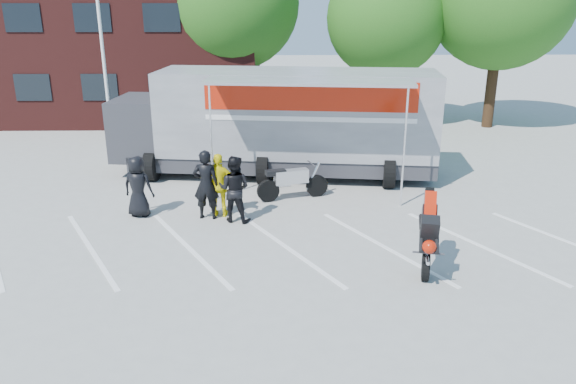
{
  "coord_description": "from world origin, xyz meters",
  "views": [
    {
      "loc": [
        -0.0,
        -11.62,
        5.81
      ],
      "look_at": [
        0.25,
        1.4,
        1.3
      ],
      "focal_mm": 35.0,
      "sensor_mm": 36.0,
      "label": 1
    }
  ],
  "objects_px": {
    "stunt_bike_rider": "(424,266)",
    "spectator_leather_c": "(234,189)",
    "spectator_hivis": "(219,185)",
    "tree_mid": "(386,18)",
    "spectator_leather_b": "(206,185)",
    "transporter_truck": "(282,174)",
    "parked_motorcycle": "(293,199)",
    "spectator_leather_a": "(138,187)",
    "flagpole": "(106,20)",
    "tree_left": "(234,3)"
  },
  "relations": [
    {
      "from": "transporter_truck",
      "to": "spectator_leather_a",
      "type": "bearing_deg",
      "value": -129.97
    },
    {
      "from": "tree_mid",
      "to": "flagpole",
      "type": "bearing_deg",
      "value": -156.03
    },
    {
      "from": "tree_mid",
      "to": "spectator_hivis",
      "type": "height_order",
      "value": "tree_mid"
    },
    {
      "from": "tree_left",
      "to": "transporter_truck",
      "type": "distance_m",
      "value": 10.79
    },
    {
      "from": "spectator_leather_a",
      "to": "spectator_leather_b",
      "type": "distance_m",
      "value": 1.93
    },
    {
      "from": "transporter_truck",
      "to": "spectator_hivis",
      "type": "bearing_deg",
      "value": -108.0
    },
    {
      "from": "parked_motorcycle",
      "to": "transporter_truck",
      "type": "bearing_deg",
      "value": -10.29
    },
    {
      "from": "stunt_bike_rider",
      "to": "spectator_leather_a",
      "type": "height_order",
      "value": "spectator_leather_a"
    },
    {
      "from": "spectator_leather_c",
      "to": "flagpole",
      "type": "bearing_deg",
      "value": -40.2
    },
    {
      "from": "stunt_bike_rider",
      "to": "spectator_hivis",
      "type": "distance_m",
      "value": 5.98
    },
    {
      "from": "flagpole",
      "to": "stunt_bike_rider",
      "type": "relative_size",
      "value": 3.87
    },
    {
      "from": "parked_motorcycle",
      "to": "stunt_bike_rider",
      "type": "relative_size",
      "value": 1.1
    },
    {
      "from": "parked_motorcycle",
      "to": "spectator_leather_a",
      "type": "distance_m",
      "value": 4.61
    },
    {
      "from": "spectator_leather_a",
      "to": "tree_mid",
      "type": "bearing_deg",
      "value": -114.56
    },
    {
      "from": "tree_left",
      "to": "parked_motorcycle",
      "type": "height_order",
      "value": "tree_left"
    },
    {
      "from": "tree_mid",
      "to": "parked_motorcycle",
      "type": "distance_m",
      "value": 12.45
    },
    {
      "from": "tree_left",
      "to": "tree_mid",
      "type": "xyz_separation_m",
      "value": [
        7.0,
        -1.0,
        -0.62
      ]
    },
    {
      "from": "parked_motorcycle",
      "to": "stunt_bike_rider",
      "type": "bearing_deg",
      "value": -165.04
    },
    {
      "from": "stunt_bike_rider",
      "to": "spectator_leather_c",
      "type": "xyz_separation_m",
      "value": [
        -4.52,
        2.86,
        0.92
      ]
    },
    {
      "from": "parked_motorcycle",
      "to": "spectator_hivis",
      "type": "height_order",
      "value": "spectator_hivis"
    },
    {
      "from": "spectator_leather_b",
      "to": "spectator_hivis",
      "type": "bearing_deg",
      "value": -150.77
    },
    {
      "from": "tree_mid",
      "to": "parked_motorcycle",
      "type": "relative_size",
      "value": 3.36
    },
    {
      "from": "tree_left",
      "to": "tree_mid",
      "type": "distance_m",
      "value": 7.1
    },
    {
      "from": "transporter_truck",
      "to": "spectator_leather_b",
      "type": "height_order",
      "value": "spectator_leather_b"
    },
    {
      "from": "flagpole",
      "to": "spectator_leather_c",
      "type": "xyz_separation_m",
      "value": [
        5.07,
        -7.23,
        -4.13
      ]
    },
    {
      "from": "tree_left",
      "to": "tree_mid",
      "type": "relative_size",
      "value": 1.13
    },
    {
      "from": "spectator_leather_a",
      "to": "tree_left",
      "type": "bearing_deg",
      "value": -85.95
    },
    {
      "from": "tree_mid",
      "to": "stunt_bike_rider",
      "type": "xyz_separation_m",
      "value": [
        -1.66,
        -15.09,
        -4.94
      ]
    },
    {
      "from": "spectator_leather_a",
      "to": "stunt_bike_rider",
      "type": "bearing_deg",
      "value": 167.89
    },
    {
      "from": "tree_mid",
      "to": "spectator_leather_b",
      "type": "distance_m",
      "value": 14.44
    },
    {
      "from": "parked_motorcycle",
      "to": "spectator_hivis",
      "type": "xyz_separation_m",
      "value": [
        -2.07,
        -1.38,
        0.9
      ]
    },
    {
      "from": "transporter_truck",
      "to": "stunt_bike_rider",
      "type": "bearing_deg",
      "value": -59.25
    },
    {
      "from": "flagpole",
      "to": "spectator_leather_c",
      "type": "distance_m",
      "value": 9.75
    },
    {
      "from": "parked_motorcycle",
      "to": "spectator_leather_c",
      "type": "distance_m",
      "value": 2.57
    },
    {
      "from": "spectator_leather_c",
      "to": "spectator_hivis",
      "type": "distance_m",
      "value": 0.57
    },
    {
      "from": "stunt_bike_rider",
      "to": "spectator_leather_c",
      "type": "distance_m",
      "value": 5.43
    },
    {
      "from": "flagpole",
      "to": "spectator_leather_a",
      "type": "distance_m",
      "value": 8.33
    },
    {
      "from": "stunt_bike_rider",
      "to": "spectator_hivis",
      "type": "bearing_deg",
      "value": 159.43
    },
    {
      "from": "transporter_truck",
      "to": "stunt_bike_rider",
      "type": "xyz_separation_m",
      "value": [
        3.18,
        -7.1,
        0.0
      ]
    },
    {
      "from": "tree_left",
      "to": "spectator_leather_c",
      "type": "height_order",
      "value": "tree_left"
    },
    {
      "from": "spectator_leather_c",
      "to": "spectator_hivis",
      "type": "height_order",
      "value": "spectator_leather_c"
    },
    {
      "from": "flagpole",
      "to": "spectator_leather_b",
      "type": "relative_size",
      "value": 4.09
    },
    {
      "from": "tree_mid",
      "to": "spectator_leather_c",
      "type": "relative_size",
      "value": 4.16
    },
    {
      "from": "tree_left",
      "to": "tree_mid",
      "type": "bearing_deg",
      "value": -8.13
    },
    {
      "from": "parked_motorcycle",
      "to": "spectator_leather_c",
      "type": "bearing_deg",
      "value": 119.7
    },
    {
      "from": "spectator_hivis",
      "to": "spectator_leather_c",
      "type": "bearing_deg",
      "value": 143.02
    },
    {
      "from": "flagpole",
      "to": "spectator_hivis",
      "type": "xyz_separation_m",
      "value": [
        4.63,
        -6.86,
        -4.15
      ]
    },
    {
      "from": "flagpole",
      "to": "spectator_leather_c",
      "type": "height_order",
      "value": "flagpole"
    },
    {
      "from": "flagpole",
      "to": "tree_left",
      "type": "xyz_separation_m",
      "value": [
        4.24,
        6.0,
        0.51
      ]
    },
    {
      "from": "tree_mid",
      "to": "spectator_leather_b",
      "type": "bearing_deg",
      "value": -120.1
    }
  ]
}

